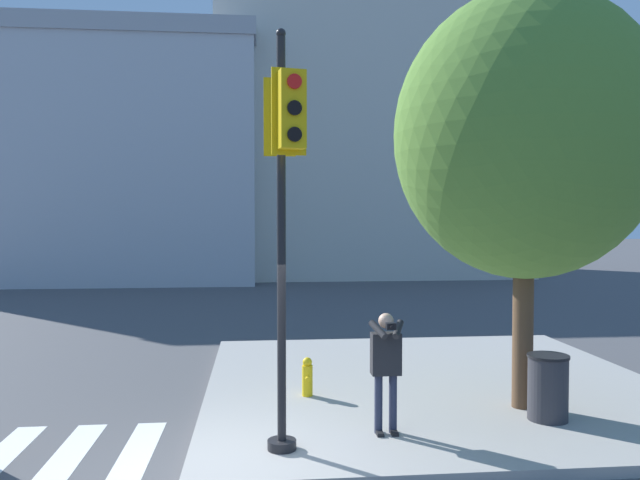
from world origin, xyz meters
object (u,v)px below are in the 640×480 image
at_px(street_tree, 525,136).
at_px(fire_hydrant, 307,377).
at_px(traffic_signal_pole, 284,170).
at_px(trash_bin, 548,387).
at_px(person_photographer, 386,361).

distance_m(street_tree, fire_hydrant, 5.15).
xyz_separation_m(traffic_signal_pole, fire_hydrant, (0.48, 2.33, -3.21)).
bearing_deg(trash_bin, fire_hydrant, 155.24).
xyz_separation_m(street_tree, trash_bin, (0.11, -0.62, -3.71)).
bearing_deg(person_photographer, traffic_signal_pole, -161.99).
relative_size(traffic_signal_pole, street_tree, 0.82).
xyz_separation_m(traffic_signal_pole, street_tree, (3.74, 1.40, 0.65)).
distance_m(person_photographer, fire_hydrant, 2.20).
bearing_deg(person_photographer, street_tree, 22.02).
bearing_deg(fire_hydrant, person_photographer, -63.81).
distance_m(traffic_signal_pole, fire_hydrant, 4.00).
xyz_separation_m(person_photographer, street_tree, (2.34, 0.95, 3.20)).
distance_m(traffic_signal_pole, person_photographer, 2.94).
bearing_deg(trash_bin, street_tree, 100.19).
bearing_deg(person_photographer, trash_bin, 7.47).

